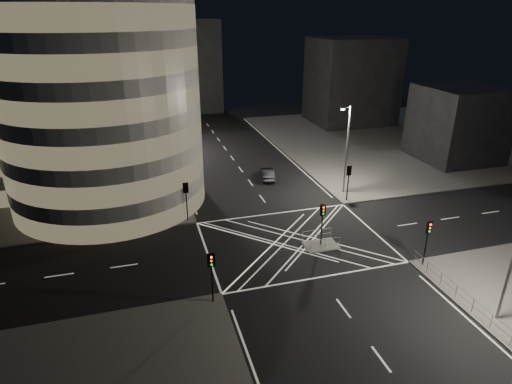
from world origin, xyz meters
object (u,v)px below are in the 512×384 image
object	(u,v)px
traffic_signal_island	(322,217)
street_lamp_left_near	(172,154)
traffic_signal_nl	(212,268)
street_lamp_right_far	(347,147)
traffic_signal_nr	(428,235)
sedan	(267,174)
traffic_signal_fr	(349,177)
central_island	(321,245)
street_lamp_left_far	(159,116)
traffic_signal_fl	(186,194)

from	to	relation	value
traffic_signal_island	street_lamp_left_near	world-z (taller)	street_lamp_left_near
traffic_signal_nl	street_lamp_right_far	bearing A→B (deg)	40.91
traffic_signal_nr	sedan	world-z (taller)	traffic_signal_nr
traffic_signal_fr	street_lamp_right_far	xyz separation A→B (m)	(0.64, 2.20, 2.63)
central_island	street_lamp_left_far	distance (m)	33.95
central_island	traffic_signal_nl	size ratio (longest dim) A/B	0.75
traffic_signal_nl	traffic_signal_fl	bearing A→B (deg)	90.00
street_lamp_right_far	central_island	bearing A→B (deg)	-125.30
traffic_signal_island	sedan	distance (m)	17.35
central_island	sedan	distance (m)	17.22
street_lamp_left_near	street_lamp_right_far	bearing A→B (deg)	-9.03
traffic_signal_island	sedan	size ratio (longest dim) A/B	0.95
traffic_signal_fl	street_lamp_left_near	xyz separation A→B (m)	(-0.64, 5.20, 2.63)
central_island	street_lamp_right_far	distance (m)	13.98
traffic_signal_island	street_lamp_left_near	xyz separation A→B (m)	(-11.44, 13.50, 2.63)
street_lamp_left_far	traffic_signal_fr	bearing A→B (deg)	-51.83
street_lamp_right_far	street_lamp_left_near	bearing A→B (deg)	170.97
street_lamp_left_far	sedan	bearing A→B (deg)	-50.52
traffic_signal_fl	traffic_signal_nl	xyz separation A→B (m)	(0.00, -13.60, 0.00)
traffic_signal_nl	street_lamp_right_far	world-z (taller)	street_lamp_right_far
street_lamp_left_far	street_lamp_right_far	world-z (taller)	same
central_island	street_lamp_left_far	size ratio (longest dim) A/B	0.30
central_island	traffic_signal_nl	bearing A→B (deg)	-153.86
traffic_signal_fr	traffic_signal_island	size ratio (longest dim) A/B	1.00
central_island	street_lamp_left_near	distance (m)	18.52
central_island	traffic_signal_fr	size ratio (longest dim) A/B	0.75
traffic_signal_nr	street_lamp_left_near	xyz separation A→B (m)	(-18.24, 18.80, 2.63)
traffic_signal_fr	traffic_signal_island	xyz separation A→B (m)	(-6.80, -8.30, 0.00)
traffic_signal_nr	street_lamp_left_far	bearing A→B (deg)	116.36
street_lamp_left_far	street_lamp_right_far	xyz separation A→B (m)	(18.87, -21.00, 0.00)
traffic_signal_nr	street_lamp_right_far	distance (m)	16.03
traffic_signal_fr	traffic_signal_nr	bearing A→B (deg)	-90.00
traffic_signal_island	traffic_signal_nr	bearing A→B (deg)	-37.93
street_lamp_right_far	traffic_signal_nr	bearing A→B (deg)	-92.30
traffic_signal_nr	sedan	size ratio (longest dim) A/B	0.95
traffic_signal_nr	street_lamp_left_near	bearing A→B (deg)	134.13
central_island	traffic_signal_nr	xyz separation A→B (m)	(6.80, -5.30, 2.84)
traffic_signal_island	central_island	bearing A→B (deg)	0.00
street_lamp_right_far	sedan	bearing A→B (deg)	136.62
central_island	traffic_signal_fr	xyz separation A→B (m)	(6.80, 8.30, 2.84)
street_lamp_left_near	sedan	xyz separation A→B (m)	(11.78, 3.71, -4.84)
traffic_signal_fl	traffic_signal_nr	world-z (taller)	same
traffic_signal_fr	street_lamp_left_far	size ratio (longest dim) A/B	0.40
sedan	street_lamp_right_far	bearing A→B (deg)	146.73
traffic_signal_fr	traffic_signal_fl	bearing A→B (deg)	180.00
traffic_signal_nr	traffic_signal_island	xyz separation A→B (m)	(-6.80, 5.30, 0.00)
central_island	street_lamp_right_far	bearing A→B (deg)	54.70
sedan	street_lamp_left_near	bearing A→B (deg)	27.58
street_lamp_right_far	traffic_signal_nl	bearing A→B (deg)	-139.09
traffic_signal_nl	sedan	distance (m)	25.21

